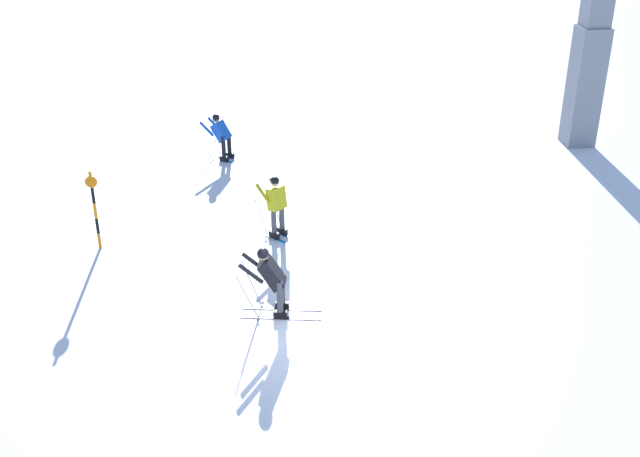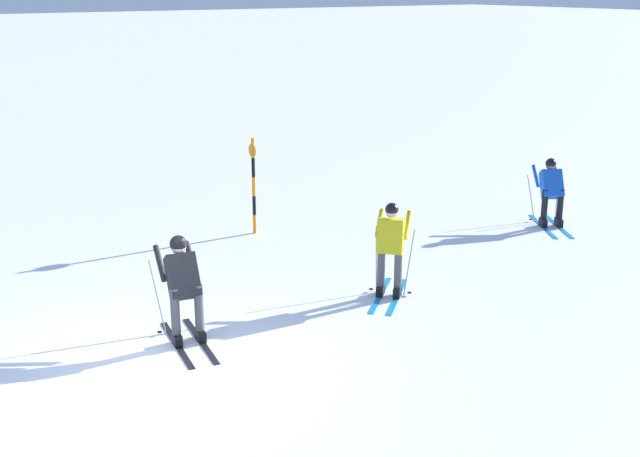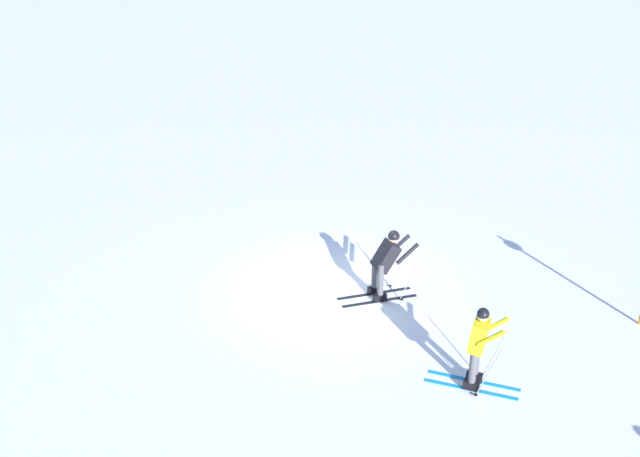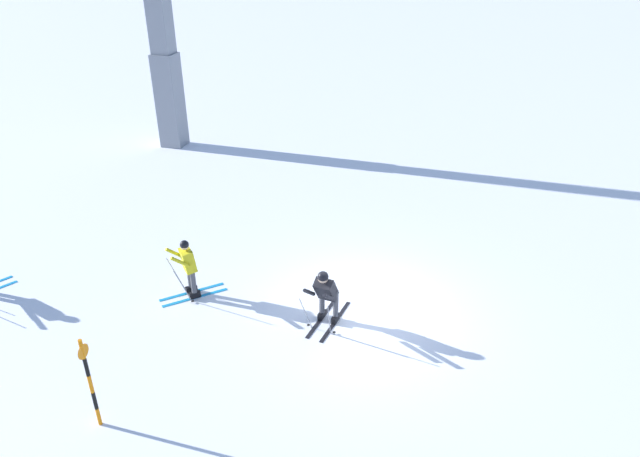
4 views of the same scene
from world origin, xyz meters
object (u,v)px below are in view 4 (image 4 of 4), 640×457
Objects in this scene: lift_tower_near at (160,24)px; skier_distant_uphill at (188,265)px; trail_marker_pole at (90,381)px; skier_carving_main at (326,293)px.

lift_tower_near is 7.36× the size of skier_distant_uphill.
trail_marker_pole is at bearing -87.65° from skier_distant_uphill.
lift_tower_near reaches higher than trail_marker_pole.
lift_tower_near is (-8.97, 10.26, 3.95)m from skier_carving_main.
lift_tower_near is 12.01m from skier_distant_uphill.
skier_distant_uphill is at bearing 175.00° from skier_carving_main.
lift_tower_near is 15.73m from trail_marker_pole.
skier_carving_main is at bearing -5.00° from skier_distant_uphill.
trail_marker_pole is at bearing -130.26° from skier_carving_main.
lift_tower_near is at bearing 111.63° from trail_marker_pole.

